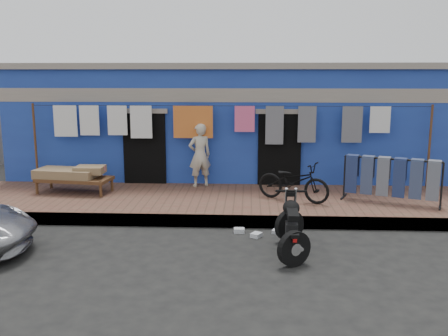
% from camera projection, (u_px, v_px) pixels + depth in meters
% --- Properties ---
extents(ground, '(80.00, 80.00, 0.00)m').
position_uv_depth(ground, '(218.00, 254.00, 8.71)').
color(ground, black).
rests_on(ground, ground).
extents(sidewalk, '(28.00, 3.00, 0.25)m').
position_uv_depth(sidewalk, '(226.00, 203.00, 11.63)').
color(sidewalk, brown).
rests_on(sidewalk, ground).
extents(curb, '(28.00, 0.10, 0.25)m').
position_uv_depth(curb, '(223.00, 221.00, 10.20)').
color(curb, gray).
rests_on(curb, ground).
extents(building, '(12.20, 5.20, 3.36)m').
position_uv_depth(building, '(232.00, 120.00, 15.24)').
color(building, '#203895').
rests_on(building, ground).
extents(clothesline, '(10.06, 0.06, 2.10)m').
position_uv_depth(clothesline, '(213.00, 125.00, 12.55)').
color(clothesline, brown).
rests_on(clothesline, sidewalk).
extents(seated_person, '(0.69, 0.59, 1.61)m').
position_uv_depth(seated_person, '(200.00, 155.00, 12.65)').
color(seated_person, beige).
rests_on(seated_person, sidewalk).
extents(bicycle, '(1.78, 1.32, 1.10)m').
position_uv_depth(bicycle, '(293.00, 177.00, 11.26)').
color(bicycle, black).
rests_on(bicycle, sidewalk).
extents(motorcycle, '(0.61, 1.60, 1.02)m').
position_uv_depth(motorcycle, '(292.00, 225.00, 8.69)').
color(motorcycle, black).
rests_on(motorcycle, ground).
extents(charpoy, '(2.07, 1.36, 0.62)m').
position_uv_depth(charpoy, '(75.00, 180.00, 12.08)').
color(charpoy, brown).
rests_on(charpoy, sidewalk).
extents(jeans_rack, '(2.50, 1.98, 1.05)m').
position_uv_depth(jeans_rack, '(391.00, 179.00, 11.12)').
color(jeans_rack, black).
rests_on(jeans_rack, sidewalk).
extents(litter_a, '(0.21, 0.17, 0.09)m').
position_uv_depth(litter_a, '(239.00, 231.00, 9.86)').
color(litter_a, silver).
rests_on(litter_a, ground).
extents(litter_b, '(0.15, 0.18, 0.07)m').
position_uv_depth(litter_b, '(275.00, 232.00, 9.82)').
color(litter_b, silver).
rests_on(litter_b, ground).
extents(litter_c, '(0.25, 0.26, 0.08)m').
position_uv_depth(litter_c, '(256.00, 235.00, 9.60)').
color(litter_c, silver).
rests_on(litter_c, ground).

